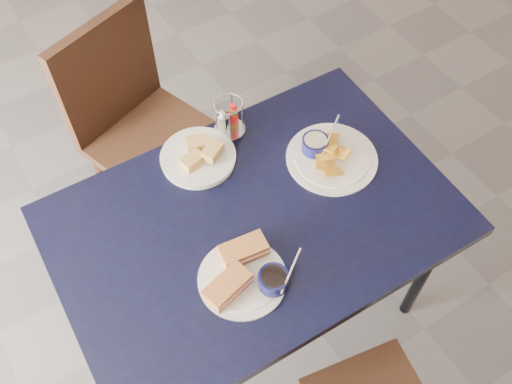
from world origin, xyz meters
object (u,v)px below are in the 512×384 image
condiment_caddy (228,119)px  bread_basket (199,157)px  dining_table (255,228)px  chair_far (140,113)px  plantain_plate (327,154)px  sandwich_plate (245,274)px

condiment_caddy → bread_basket: bearing=-158.1°
bread_basket → dining_table: bearing=-83.4°
bread_basket → chair_far: bearing=92.6°
bread_basket → condiment_caddy: condiment_caddy is taller
plantain_plate → chair_far: bearing=119.1°
plantain_plate → bread_basket: (-0.37, 0.22, 0.00)m
plantain_plate → bread_basket: 0.43m
dining_table → bread_basket: bread_basket is taller
dining_table → chair_far: (-0.06, 0.78, -0.13)m
sandwich_plate → bread_basket: sandwich_plate is taller
plantain_plate → condiment_caddy: size_ratio=2.28×
sandwich_plate → bread_basket: 0.47m
dining_table → condiment_caddy: bearing=71.9°
chair_far → dining_table: bearing=-85.9°
dining_table → sandwich_plate: bearing=-130.2°
dining_table → chair_far: bearing=94.1°
plantain_plate → sandwich_plate: bearing=-153.5°
sandwich_plate → plantain_plate: size_ratio=0.97×
sandwich_plate → plantain_plate: bearing=26.5°
plantain_plate → bread_basket: size_ratio=1.24×
plantain_plate → condiment_caddy: 0.36m
sandwich_plate → chair_far: bearing=85.2°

